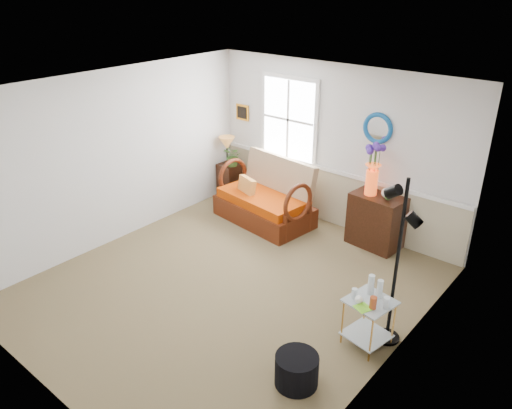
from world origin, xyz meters
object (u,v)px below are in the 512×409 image
Objects in this scene: side_table at (368,323)px; floor_lamp at (397,264)px; lamp_stand at (229,180)px; cabinet at (376,221)px; ottoman at (297,370)px; loveseat at (264,192)px.

floor_lamp is (0.14, 0.24, 0.69)m from side_table.
lamp_stand is 2.99m from cabinet.
cabinet is 0.42× the size of floor_lamp.
cabinet is 3.19m from ottoman.
cabinet is at bearing 0.54° from lamp_stand.
ottoman is at bearing -104.50° from side_table.
loveseat is 1.87m from cabinet.
side_table is 1.02m from ottoman.
side_table is (4.00, -2.08, -0.01)m from lamp_stand.
lamp_stand is 0.31× the size of floor_lamp.
lamp_stand is 4.58m from floor_lamp.
lamp_stand is 1.05× the size of side_table.
loveseat is 2.72× the size of side_table.
loveseat is 2.60× the size of lamp_stand.
loveseat is 1.27m from lamp_stand.
cabinet reaches higher than side_table.
floor_lamp is 1.52m from ottoman.
ottoman is (-0.39, -1.22, -0.82)m from floor_lamp.
lamp_stand is (-1.18, 0.42, -0.22)m from loveseat.
floor_lamp is (4.14, -1.84, 0.68)m from lamp_stand.
loveseat is at bearing -161.17° from cabinet.
floor_lamp is (1.15, -1.87, 0.58)m from cabinet.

